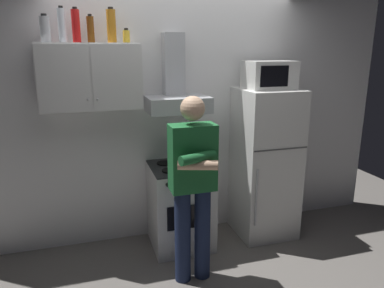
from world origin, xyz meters
name	(u,v)px	position (x,y,z in m)	size (l,w,h in m)	color
ground_plane	(192,255)	(0.00, 0.00, 0.00)	(7.00, 7.00, 0.00)	slate
back_wall_tiled	(176,112)	(0.00, 0.60, 1.35)	(4.80, 0.10, 2.70)	white
upper_cabinet	(91,77)	(-0.85, 0.37, 1.75)	(0.90, 0.37, 0.60)	silver
stove_oven	(180,206)	(-0.05, 0.25, 0.43)	(0.60, 0.62, 0.87)	white
range_hood	(176,91)	(-0.05, 0.38, 1.60)	(0.60, 0.44, 0.75)	#B7BABF
refrigerator	(265,163)	(0.90, 0.25, 0.80)	(0.60, 0.62, 1.60)	white
microwave	(269,75)	(0.90, 0.27, 1.74)	(0.48, 0.37, 0.28)	silver
person_standing	(193,184)	(-0.10, -0.36, 0.90)	(0.38, 0.33, 1.64)	#192342
cooking_pot	(196,161)	(0.08, 0.13, 0.94)	(0.30, 0.20, 0.12)	#B7BABF
bottle_soda_red	(76,26)	(-0.94, 0.36, 2.19)	(0.07, 0.07, 0.30)	red
bottle_beer_brown	(91,29)	(-0.82, 0.40, 2.16)	(0.06, 0.06, 0.24)	brown
bottle_liquor_amber	(111,26)	(-0.64, 0.37, 2.20)	(0.08, 0.08, 0.30)	#B7721E
bottle_vodka_clear	(62,25)	(-1.06, 0.34, 2.19)	(0.07, 0.07, 0.30)	silver
bottle_spice_jar	(126,36)	(-0.51, 0.37, 2.11)	(0.06, 0.06, 0.13)	gold
bottle_canister_steel	(45,29)	(-1.20, 0.37, 2.16)	(0.08, 0.08, 0.23)	#B2B5BA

